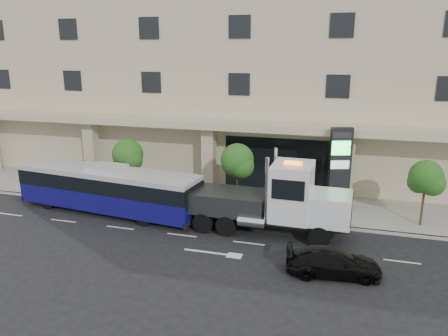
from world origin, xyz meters
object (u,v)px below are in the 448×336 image
Objects in this scene: tow_truck at (275,201)px; signage_pylon at (340,168)px; city_bus at (108,188)px; black_sedan at (333,262)px.

signage_pylon is at bearing 56.10° from tow_truck.
tow_truck is at bearing 4.40° from city_bus.
signage_pylon is (-0.11, 8.88, 2.30)m from black_sedan.
tow_truck reaches higher than black_sedan.
signage_pylon is (3.42, 4.80, 0.95)m from tow_truck.
black_sedan is (3.53, -4.09, -1.35)m from tow_truck.
tow_truck reaches higher than city_bus.
signage_pylon is at bearing -7.18° from black_sedan.
black_sedan is 0.81× the size of signage_pylon.
black_sedan is 9.17m from signage_pylon.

